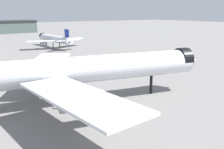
# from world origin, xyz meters

# --- Properties ---
(ground) EXTENTS (900.00, 900.00, 0.00)m
(ground) POSITION_xyz_m (0.00, 0.00, 0.00)
(ground) COLOR slate
(airliner_near_gate) EXTENTS (64.90, 58.45, 17.41)m
(airliner_near_gate) POSITION_xyz_m (3.23, -1.51, 7.67)
(airliner_near_gate) COLOR silver
(airliner_near_gate) RESTS_ON ground
(airliner_far_taxiway) EXTENTS (36.15, 39.79, 11.26)m
(airliner_far_taxiway) POSITION_xyz_m (33.74, 90.73, 4.96)
(airliner_far_taxiway) COLOR silver
(airliner_far_taxiway) RESTS_ON ground
(service_truck_front) EXTENTS (5.96, 4.16, 3.00)m
(service_truck_front) POSITION_xyz_m (34.30, 24.38, 1.59)
(service_truck_front) COLOR black
(service_truck_front) RESTS_ON ground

